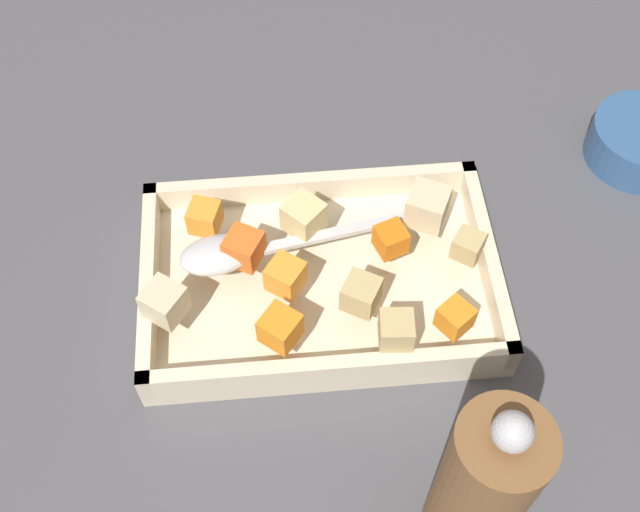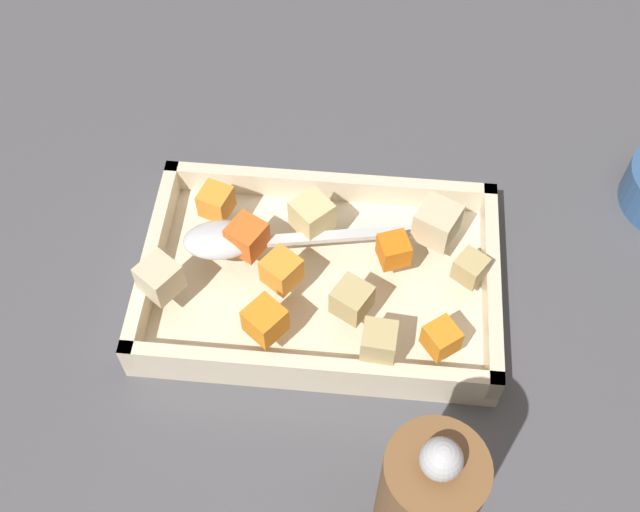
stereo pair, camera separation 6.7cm
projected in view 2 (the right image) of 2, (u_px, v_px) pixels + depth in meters
name	position (u px, v px, depth m)	size (l,w,h in m)	color
ground_plane	(310.00, 272.00, 0.72)	(4.00, 4.00, 0.00)	#4C4C51
baking_dish	(320.00, 281.00, 0.70)	(0.31, 0.20, 0.04)	beige
carrot_chunk_near_spoon	(441.00, 338.00, 0.62)	(0.02, 0.02, 0.02)	orange
carrot_chunk_corner_nw	(282.00, 270.00, 0.66)	(0.03, 0.03, 0.03)	orange
carrot_chunk_heap_side	(247.00, 237.00, 0.68)	(0.03, 0.03, 0.03)	orange
carrot_chunk_far_left	(394.00, 250.00, 0.67)	(0.02, 0.02, 0.02)	orange
carrot_chunk_rim_edge	(265.00, 321.00, 0.63)	(0.03, 0.03, 0.03)	orange
carrot_chunk_back_center	(216.00, 201.00, 0.70)	(0.03, 0.03, 0.03)	orange
potato_chunk_near_left	(437.00, 223.00, 0.68)	(0.03, 0.03, 0.03)	beige
potato_chunk_mid_right	(470.00, 268.00, 0.66)	(0.02, 0.02, 0.02)	tan
potato_chunk_heap_top	(312.00, 215.00, 0.69)	(0.03, 0.03, 0.03)	#E0CC89
potato_chunk_mid_left	(379.00, 341.00, 0.62)	(0.03, 0.03, 0.03)	tan
potato_chunk_under_handle	(352.00, 300.00, 0.64)	(0.03, 0.03, 0.03)	tan
potato_chunk_corner_se	(160.00, 278.00, 0.65)	(0.03, 0.03, 0.03)	beige
serving_spoon	(236.00, 239.00, 0.68)	(0.22, 0.06, 0.02)	silver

